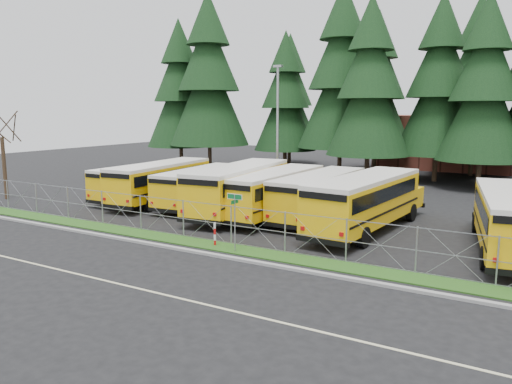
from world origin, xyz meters
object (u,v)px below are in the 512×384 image
Objects in this scene: bus_1 at (164,183)px; light_standard at (278,124)px; bus_0 at (144,182)px; bus_3 at (242,189)px; bus_4 at (277,194)px; bus_2 at (202,187)px; bus_5 at (322,196)px; striped_bollard at (215,234)px; bus_6 at (368,203)px; street_sign at (235,210)px; bus_east at (509,222)px.

bus_1 is 10.46m from light_standard.
light_standard is at bearing 49.46° from bus_0.
bus_3 reaches higher than bus_4.
bus_1 is 1.10× the size of bus_2.
bus_2 is (5.26, 0.12, 0.02)m from bus_0.
striped_bollard is (-2.09, -8.49, -0.81)m from bus_5.
bus_2 is 10.72m from striped_bollard.
bus_1 is 0.93× the size of bus_6.
bus_east is at bearing 30.23° from street_sign.
light_standard reaches higher than bus_5.
bus_1 reaches higher than striped_bollard.
light_standard is (-6.48, 16.62, 3.47)m from street_sign.
bus_east is 4.02× the size of street_sign.
striped_bollard is at bearing -72.75° from light_standard.
striped_bollard is at bearing -163.81° from bus_east.
bus_0 is 9.07m from bus_3.
street_sign is 2.34× the size of striped_bollard.
bus_1 is at bearing -178.82° from bus_6.
street_sign is (2.03, -8.13, 0.58)m from bus_4.
bus_0 is 11.47m from light_standard.
bus_4 is 3.95× the size of street_sign.
bus_0 is 5.26m from bus_2.
bus_3 is at bearing -8.16° from bus_1.
bus_0 is at bearing 165.60° from bus_east.
bus_6 reaches higher than bus_2.
bus_6 is at bearing 51.42° from striped_bollard.
bus_5 is 11.26m from light_standard.
bus_4 is at bearing 94.25° from striped_bollard.
bus_6 is 1.17× the size of light_standard.
bus_1 reaches higher than bus_0.
bus_6 is 8.88m from striped_bollard.
bus_5 is at bearing -47.25° from light_standard.
bus_4 is (6.22, -0.56, 0.14)m from bus_2.
light_standard reaches higher than bus_0.
bus_0 is at bearing 169.55° from bus_3.
bus_3 reaches higher than bus_0.
bus_0 is 0.89× the size of bus_1.
bus_4 is 7.77m from striped_bollard.
light_standard is at bearing 107.25° from striped_bollard.
bus_2 is 12.37m from bus_6.
bus_1 reaches higher than street_sign.
bus_2 is at bearing -176.82° from bus_5.
bus_east reaches higher than striped_bollard.
bus_4 reaches higher than bus_1.
street_sign is at bearing -31.82° from bus_0.
bus_6 is (12.30, -1.36, 0.24)m from bus_2.
street_sign is at bearing -68.70° from light_standard.
bus_1 is 22.59m from bus_east.
bus_4 is at bearing 177.40° from bus_6.
striped_bollard is at bearing 163.51° from street_sign.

